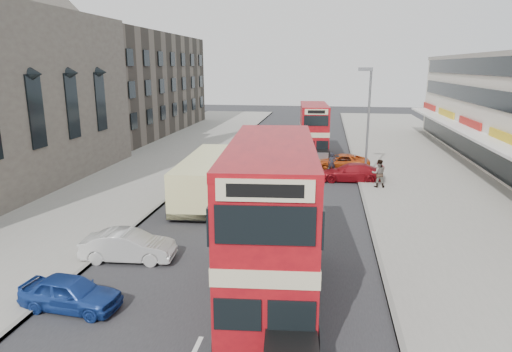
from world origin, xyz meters
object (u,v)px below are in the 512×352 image
Objects in this scene: bus_main at (271,225)px; coach at (206,176)px; cyclist at (332,170)px; pedestrian_near at (379,173)px; car_right_b at (341,162)px; car_right_a at (351,172)px; street_lamp at (367,115)px; car_left_front at (128,246)px; bus_second at (314,130)px; car_left_near at (71,293)px.

coach is at bearing -69.87° from bus_main.
cyclist is at bearing -102.01° from bus_main.
car_right_b is at bearing -69.02° from pedestrian_near.
cyclist is (-1.38, 0.67, -0.01)m from car_right_a.
street_lamp is 4.29m from car_right_a.
car_left_front is at bearing -124.95° from street_lamp.
pedestrian_near is (11.93, 13.51, 0.46)m from car_left_front.
car_right_b is (9.56, 19.06, -0.03)m from car_left_front.
bus_main is 26.47m from bus_second.
bus_second is at bearing 63.30° from coach.
car_right_a is 2.33× the size of pedestrian_near.
car_left_near is 25.13m from car_right_b.
coach is (-5.62, 11.96, -1.46)m from bus_main.
car_right_b is at bearing -18.36° from car_left_near.
pedestrian_near is at bearing 17.01° from coach.
cyclist is at bearing -18.37° from car_right_b.
coach is (-10.27, -6.59, -3.31)m from street_lamp.
car_left_near is 22.09m from cyclist.
bus_main reaches higher than cyclist.
coach is 4.93× the size of cyclist.
car_right_a is (10.44, 19.48, 0.05)m from car_left_near.
car_right_b is at bearing -173.02° from car_right_a.
car_right_b is (2.40, -4.86, -1.84)m from bus_second.
street_lamp is 0.80× the size of bus_main.
bus_main is 18.89m from cyclist.
street_lamp reaches higher than pedestrian_near.
bus_second is 8.22m from cyclist.
bus_main is 2.24× the size of car_right_b.
car_right_b is 3.08m from cyclist.
street_lamp reaches higher than car_right_a.
pedestrian_near is at bearing -46.08° from car_left_front.
bus_second reaches higher than car_left_front.
bus_second reaches higher than car_left_near.
street_lamp reaches higher than bus_main.
car_left_front reaches higher than car_left_near.
street_lamp is 4.77m from cyclist.
coach reaches higher than car_right_b.
pedestrian_near reaches higher than car_left_front.
bus_main is at bearing -12.04° from car_right_b.
car_right_b is at bearing -103.04° from bus_main.
pedestrian_near is (4.77, -10.41, -1.36)m from bus_second.
car_right_b is at bearing 44.73° from coach.
cyclist is at bearing 178.23° from street_lamp.
bus_second is 1.89× the size of car_right_b.
bus_main is 17.03m from pedestrian_near.
car_left_front is at bearing 46.39° from pedestrian_near.
car_left_near is at bearing 53.13° from pedestrian_near.
street_lamp is 2.03× the size of car_left_front.
car_right_a is 0.99× the size of car_right_b.
car_right_a is at bearing 105.01° from bus_second.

